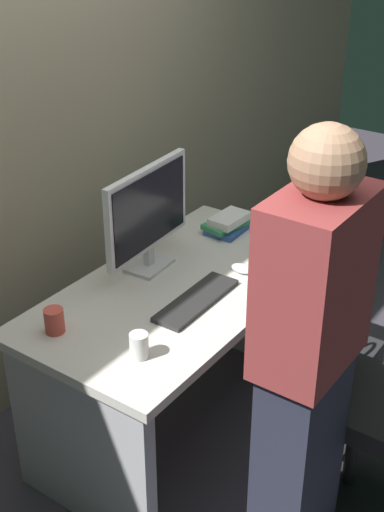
{
  "coord_description": "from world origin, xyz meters",
  "views": [
    {
      "loc": [
        -2.01,
        -1.46,
        2.22
      ],
      "look_at": [
        0.0,
        -0.05,
        0.89
      ],
      "focal_mm": 49.1,
      "sensor_mm": 36.0,
      "label": 1
    }
  ],
  "objects_px": {
    "cup_near_keyboard": "(139,346)",
    "cup_by_monitor": "(54,321)",
    "office_chair": "(345,399)",
    "book_stack": "(227,224)",
    "monitor": "(148,213)",
    "keyboard": "(196,300)",
    "person_at_desk": "(307,363)",
    "handbag": "(354,375)",
    "mouse": "(242,269)",
    "desk": "(182,331)"
  },
  "relations": [
    {
      "from": "office_chair",
      "to": "person_at_desk",
      "type": "height_order",
      "value": "person_at_desk"
    },
    {
      "from": "office_chair",
      "to": "keyboard",
      "type": "relative_size",
      "value": 2.19
    },
    {
      "from": "monitor",
      "to": "cup_by_monitor",
      "type": "xyz_separation_m",
      "value": [
        -0.58,
        -0.02,
        -0.21
      ]
    },
    {
      "from": "keyboard",
      "to": "book_stack",
      "type": "distance_m",
      "value": 0.65
    },
    {
      "from": "keyboard",
      "to": "cup_by_monitor",
      "type": "xyz_separation_m",
      "value": [
        -0.47,
        0.31,
        0.04
      ]
    },
    {
      "from": "keyboard",
      "to": "book_stack",
      "type": "bearing_deg",
      "value": 20.97
    },
    {
      "from": "keyboard",
      "to": "book_stack",
      "type": "relative_size",
      "value": 1.89
    },
    {
      "from": "cup_by_monitor",
      "to": "keyboard",
      "type": "bearing_deg",
      "value": -33.81
    },
    {
      "from": "mouse",
      "to": "handbag",
      "type": "xyz_separation_m",
      "value": [
        0.38,
        -0.42,
        -0.62
      ]
    },
    {
      "from": "cup_by_monitor",
      "to": "monitor",
      "type": "bearing_deg",
      "value": 1.52
    },
    {
      "from": "office_chair",
      "to": "keyboard",
      "type": "xyz_separation_m",
      "value": [
        -0.16,
        0.6,
        0.32
      ]
    },
    {
      "from": "office_chair",
      "to": "mouse",
      "type": "bearing_deg",
      "value": 75.41
    },
    {
      "from": "office_chair",
      "to": "book_stack",
      "type": "xyz_separation_m",
      "value": [
        0.44,
        0.84,
        0.35
      ]
    },
    {
      "from": "cup_near_keyboard",
      "to": "cup_by_monitor",
      "type": "distance_m",
      "value": 0.36
    },
    {
      "from": "office_chair",
      "to": "book_stack",
      "type": "bearing_deg",
      "value": 62.22
    },
    {
      "from": "cup_near_keyboard",
      "to": "cup_by_monitor",
      "type": "bearing_deg",
      "value": 99.26
    },
    {
      "from": "person_at_desk",
      "to": "monitor",
      "type": "distance_m",
      "value": 1.0
    },
    {
      "from": "desk",
      "to": "office_chair",
      "type": "relative_size",
      "value": 1.51
    },
    {
      "from": "office_chair",
      "to": "book_stack",
      "type": "relative_size",
      "value": 4.13
    },
    {
      "from": "mouse",
      "to": "handbag",
      "type": "bearing_deg",
      "value": -48.1
    },
    {
      "from": "monitor",
      "to": "cup_near_keyboard",
      "type": "bearing_deg",
      "value": -144.98
    },
    {
      "from": "mouse",
      "to": "handbag",
      "type": "relative_size",
      "value": 0.26
    },
    {
      "from": "book_stack",
      "to": "office_chair",
      "type": "bearing_deg",
      "value": -117.78
    },
    {
      "from": "cup_by_monitor",
      "to": "handbag",
      "type": "relative_size",
      "value": 0.25
    },
    {
      "from": "person_at_desk",
      "to": "handbag",
      "type": "relative_size",
      "value": 4.34
    },
    {
      "from": "monitor",
      "to": "keyboard",
      "type": "bearing_deg",
      "value": -109.75
    },
    {
      "from": "book_stack",
      "to": "handbag",
      "type": "xyz_separation_m",
      "value": [
        0.09,
        -0.68,
        -0.64
      ]
    },
    {
      "from": "person_at_desk",
      "to": "book_stack",
      "type": "bearing_deg",
      "value": 45.24
    },
    {
      "from": "keyboard",
      "to": "office_chair",
      "type": "bearing_deg",
      "value": -75.85
    },
    {
      "from": "cup_near_keyboard",
      "to": "handbag",
      "type": "bearing_deg",
      "value": -20.03
    },
    {
      "from": "cup_near_keyboard",
      "to": "book_stack",
      "type": "height_order",
      "value": "cup_near_keyboard"
    },
    {
      "from": "monitor",
      "to": "book_stack",
      "type": "height_order",
      "value": "monitor"
    },
    {
      "from": "cup_near_keyboard",
      "to": "mouse",
      "type": "bearing_deg",
      "value": 1.68
    },
    {
      "from": "desk",
      "to": "cup_by_monitor",
      "type": "relative_size",
      "value": 14.94
    },
    {
      "from": "handbag",
      "to": "office_chair",
      "type": "bearing_deg",
      "value": -163.51
    },
    {
      "from": "keyboard",
      "to": "cup_near_keyboard",
      "type": "relative_size",
      "value": 4.51
    },
    {
      "from": "monitor",
      "to": "mouse",
      "type": "distance_m",
      "value": 0.46
    },
    {
      "from": "desk",
      "to": "person_at_desk",
      "type": "distance_m",
      "value": 0.85
    },
    {
      "from": "monitor",
      "to": "mouse",
      "type": "xyz_separation_m",
      "value": [
        0.19,
        -0.35,
        -0.24
      ]
    },
    {
      "from": "desk",
      "to": "person_at_desk",
      "type": "xyz_separation_m",
      "value": [
        -0.31,
        -0.72,
        0.33
      ]
    },
    {
      "from": "person_at_desk",
      "to": "book_stack",
      "type": "height_order",
      "value": "person_at_desk"
    },
    {
      "from": "office_chair",
      "to": "cup_near_keyboard",
      "type": "xyz_separation_m",
      "value": [
        -0.57,
        0.56,
        0.36
      ]
    },
    {
      "from": "keyboard",
      "to": "cup_by_monitor",
      "type": "bearing_deg",
      "value": 145.36
    },
    {
      "from": "person_at_desk",
      "to": "cup_near_keyboard",
      "type": "distance_m",
      "value": 0.58
    },
    {
      "from": "office_chair",
      "to": "person_at_desk",
      "type": "relative_size",
      "value": 0.57
    },
    {
      "from": "desk",
      "to": "monitor",
      "type": "relative_size",
      "value": 2.63
    },
    {
      "from": "mouse",
      "to": "person_at_desk",
      "type": "bearing_deg",
      "value": -133.08
    },
    {
      "from": "mouse",
      "to": "desk",
      "type": "bearing_deg",
      "value": 147.57
    },
    {
      "from": "book_stack",
      "to": "handbag",
      "type": "distance_m",
      "value": 0.94
    },
    {
      "from": "mouse",
      "to": "office_chair",
      "type": "bearing_deg",
      "value": -104.59
    }
  ]
}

